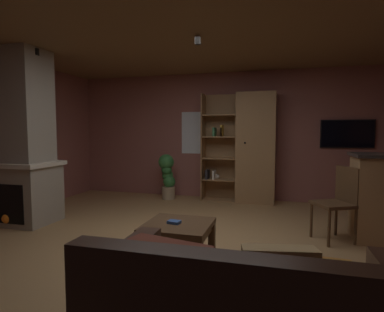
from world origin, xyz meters
TOP-DOWN VIEW (x-y plane):
  - floor at (0.00, 0.00)m, footprint 6.30×5.88m
  - wall_back at (0.00, 2.97)m, footprint 6.42×0.06m
  - ceiling at (0.00, 0.00)m, footprint 6.30×5.88m
  - window_pane_back at (-0.63, 2.94)m, footprint 0.59×0.01m
  - stone_fireplace at (-2.60, 0.40)m, footprint 0.96×0.77m
  - bookshelf_cabinet at (0.52, 2.70)m, footprint 1.39×0.41m
  - coffee_table at (0.08, -0.42)m, footprint 0.66×0.65m
  - table_book_0 at (0.05, -0.44)m, footprint 0.14×0.11m
  - dining_chair at (1.78, 0.80)m, footprint 0.57×0.57m
  - potted_floor_plant at (-1.11, 2.53)m, footprint 0.33×0.32m
  - wall_mounted_tv at (2.23, 2.91)m, footprint 0.91×0.06m
  - track_light_spot_0 at (-2.23, 0.34)m, footprint 0.07×0.07m
  - track_light_spot_1 at (0.07, 0.41)m, footprint 0.07×0.07m

SIDE VIEW (x-z plane):
  - floor at x=0.00m, z-range -0.02..0.00m
  - coffee_table at x=0.08m, z-range 0.13..0.56m
  - table_book_0 at x=0.05m, z-range 0.43..0.46m
  - potted_floor_plant at x=-1.11m, z-range 0.04..0.94m
  - dining_chair at x=1.78m, z-range 0.07..0.99m
  - bookshelf_cabinet at x=0.52m, z-range -0.01..2.08m
  - stone_fireplace at x=-2.60m, z-range -0.12..2.41m
  - wall_back at x=0.00m, z-range 0.00..2.53m
  - wall_mounted_tv at x=2.23m, z-range 1.06..1.57m
  - window_pane_back at x=-0.63m, z-range 0.90..1.76m
  - track_light_spot_0 at x=-2.23m, z-range 2.42..2.51m
  - track_light_spot_1 at x=0.07m, z-range 2.42..2.51m
  - ceiling at x=0.00m, z-range 2.53..2.55m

